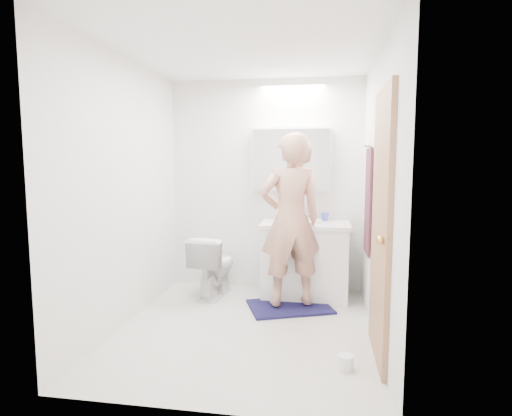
% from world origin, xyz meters
% --- Properties ---
extents(floor, '(2.50, 2.50, 0.00)m').
position_xyz_m(floor, '(0.00, 0.00, 0.00)').
color(floor, silver).
rests_on(floor, ground).
extents(ceiling, '(2.50, 2.50, 0.00)m').
position_xyz_m(ceiling, '(0.00, 0.00, 2.40)').
color(ceiling, white).
rests_on(ceiling, floor).
extents(wall_back, '(2.50, 0.00, 2.50)m').
position_xyz_m(wall_back, '(0.00, 1.25, 1.20)').
color(wall_back, white).
rests_on(wall_back, floor).
extents(wall_front, '(2.50, 0.00, 2.50)m').
position_xyz_m(wall_front, '(0.00, -1.25, 1.20)').
color(wall_front, white).
rests_on(wall_front, floor).
extents(wall_left, '(0.00, 2.50, 2.50)m').
position_xyz_m(wall_left, '(-1.10, 0.00, 1.20)').
color(wall_left, white).
rests_on(wall_left, floor).
extents(wall_right, '(0.00, 2.50, 2.50)m').
position_xyz_m(wall_right, '(1.10, 0.00, 1.20)').
color(wall_right, white).
rests_on(wall_right, floor).
extents(vanity_cabinet, '(0.90, 0.55, 0.78)m').
position_xyz_m(vanity_cabinet, '(0.47, 0.96, 0.39)').
color(vanity_cabinet, white).
rests_on(vanity_cabinet, floor).
extents(countertop, '(0.95, 0.58, 0.04)m').
position_xyz_m(countertop, '(0.47, 0.96, 0.80)').
color(countertop, silver).
rests_on(countertop, vanity_cabinet).
extents(sink_basin, '(0.36, 0.36, 0.03)m').
position_xyz_m(sink_basin, '(0.47, 0.99, 0.84)').
color(sink_basin, white).
rests_on(sink_basin, countertop).
extents(faucet, '(0.02, 0.02, 0.16)m').
position_xyz_m(faucet, '(0.47, 1.19, 0.90)').
color(faucet, silver).
rests_on(faucet, countertop).
extents(medicine_cabinet, '(0.88, 0.14, 0.70)m').
position_xyz_m(medicine_cabinet, '(0.30, 1.18, 1.50)').
color(medicine_cabinet, white).
rests_on(medicine_cabinet, wall_back).
extents(mirror_panel, '(0.84, 0.01, 0.66)m').
position_xyz_m(mirror_panel, '(0.30, 1.10, 1.50)').
color(mirror_panel, silver).
rests_on(mirror_panel, medicine_cabinet).
extents(toilet, '(0.46, 0.71, 0.68)m').
position_xyz_m(toilet, '(-0.52, 0.85, 0.34)').
color(toilet, white).
rests_on(toilet, floor).
extents(bath_rug, '(0.94, 0.80, 0.02)m').
position_xyz_m(bath_rug, '(0.34, 0.58, 0.01)').
color(bath_rug, '#161544').
rests_on(bath_rug, floor).
extents(person, '(0.73, 0.60, 1.70)m').
position_xyz_m(person, '(0.34, 0.58, 0.90)').
color(person, tan).
rests_on(person, bath_rug).
extents(door, '(0.04, 0.80, 2.00)m').
position_xyz_m(door, '(1.08, -0.35, 1.00)').
color(door, '#A57952').
rests_on(door, wall_right).
extents(door_knob, '(0.06, 0.06, 0.06)m').
position_xyz_m(door_knob, '(1.04, -0.65, 0.95)').
color(door_knob, gold).
rests_on(door_knob, door).
extents(towel, '(0.02, 0.42, 1.00)m').
position_xyz_m(towel, '(1.08, 0.55, 1.10)').
color(towel, '#131E3D').
rests_on(towel, wall_right).
extents(towel_hook, '(0.07, 0.02, 0.02)m').
position_xyz_m(towel_hook, '(1.07, 0.55, 1.62)').
color(towel_hook, silver).
rests_on(towel_hook, wall_right).
extents(soap_bottle_a, '(0.12, 0.12, 0.21)m').
position_xyz_m(soap_bottle_a, '(0.17, 1.11, 0.93)').
color(soap_bottle_a, beige).
rests_on(soap_bottle_a, countertop).
extents(soap_bottle_b, '(0.09, 0.09, 0.15)m').
position_xyz_m(soap_bottle_b, '(0.30, 1.15, 0.90)').
color(soap_bottle_b, '#5E87C9').
rests_on(soap_bottle_b, countertop).
extents(toothbrush_cup, '(0.12, 0.12, 0.09)m').
position_xyz_m(toothbrush_cup, '(0.68, 1.12, 0.87)').
color(toothbrush_cup, '#4654D2').
rests_on(toothbrush_cup, countertop).
extents(toilet_paper_roll, '(0.11, 0.11, 0.10)m').
position_xyz_m(toilet_paper_roll, '(0.83, -0.59, 0.05)').
color(toilet_paper_roll, white).
rests_on(toilet_paper_roll, floor).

